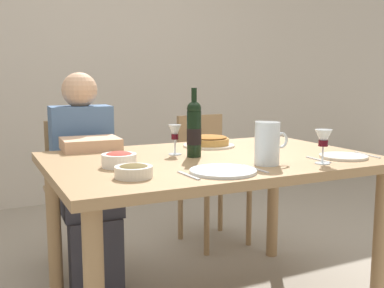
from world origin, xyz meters
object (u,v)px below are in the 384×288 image
Objects in this scene: baked_tart at (209,141)px; wine_glass_centre at (261,129)px; dining_table at (211,176)px; water_pitcher at (267,146)px; olive_bowl at (134,171)px; wine_glass_left_diner at (175,134)px; wine_glass_right_diner at (323,140)px; chair_left at (79,183)px; diner_left at (86,171)px; chair_right at (208,170)px; dinner_plate_right_setting at (223,171)px; wine_bottle at (194,129)px; salad_bowl at (119,159)px; dinner_plate_left_setting at (343,156)px.

wine_glass_centre is at bearing -34.27° from baked_tart.
wine_glass_centre is at bearing 19.57° from dining_table.
olive_bowl is (-0.59, 0.01, -0.05)m from water_pitcher.
wine_glass_left_diner is 0.69m from wine_glass_right_diner.
wine_glass_right_diner is 0.17× the size of chair_left.
wine_glass_right_diner is at bearing -21.00° from water_pitcher.
chair_right is (0.90, 0.24, -0.12)m from diner_left.
chair_left reaches higher than dinner_plate_right_setting.
dining_table is 4.65× the size of wine_bottle.
salad_bowl is at bearing -152.02° from wine_glass_left_diner.
olive_bowl is 0.54× the size of dinner_plate_right_setting.
salad_bowl is 1.03m from dinner_plate_left_setting.
olive_bowl is at bearing 179.20° from water_pitcher.
chair_right is at bearing 94.69° from dinner_plate_left_setting.
baked_tart is (0.21, 0.26, -0.10)m from wine_bottle.
dinner_plate_right_setting is 0.23× the size of diner_left.
water_pitcher reaches higher than chair_right.
chair_right is (0.57, 0.74, -0.36)m from wine_glass_left_diner.
chair_right is at bearing 84.33° from wine_glass_centre.
wine_glass_left_diner is at bearing -179.60° from wine_glass_centre.
chair_left is at bearing 88.59° from olive_bowl.
water_pitcher is 0.60m from olive_bowl.
diner_left is (-0.59, 0.34, -0.17)m from baked_tart.
diner_left reaches higher than chair_right.
salad_bowl is at bearing 138.89° from dinner_plate_right_setting.
olive_bowl is 1.49m from chair_right.
chair_right is at bearing 63.07° from dining_table.
dinner_plate_right_setting is at bearing 111.02° from diner_left.
wine_bottle is at bearing 136.65° from wine_glass_right_diner.
baked_tart is 1.91× the size of wine_glass_left_diner.
dining_table is at bearing -23.26° from wine_bottle.
chair_left is 0.89m from chair_right.
wine_glass_centre reaches higher than chair_left.
dinner_plate_left_setting is (1.01, -0.02, -0.02)m from olive_bowl.
baked_tart is 1.27× the size of dinner_plate_left_setting.
diner_left is (-0.80, 1.00, -0.25)m from wine_glass_right_diner.
chair_left is 0.26m from diner_left.
water_pitcher is at bearing -21.60° from salad_bowl.
water_pitcher reaches higher than chair_left.
water_pitcher is 0.25m from wine_glass_right_diner.
dinner_plate_right_setting is (-0.50, -0.47, -0.09)m from wine_glass_centre.
wine_glass_left_diner is (-0.27, -0.16, 0.07)m from baked_tart.
water_pitcher reaches higher than dinner_plate_right_setting.
dinner_plate_right_setting is 0.30× the size of chair_left.
salad_bowl reaches higher than baked_tart.
chair_left is at bearing 117.30° from dining_table.
salad_bowl reaches higher than dining_table.
baked_tart is at bearing 87.99° from water_pitcher.
dining_table is at bearing 5.95° from salad_bowl.
wine_bottle reaches higher than water_pitcher.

